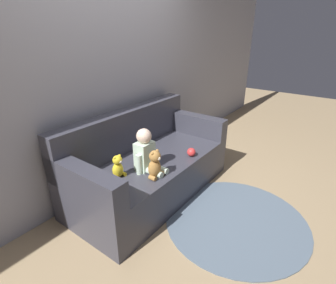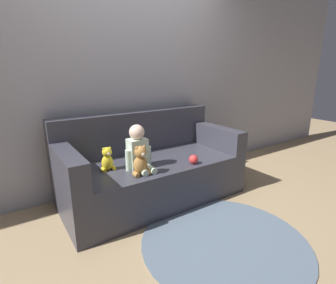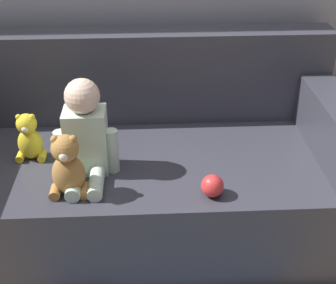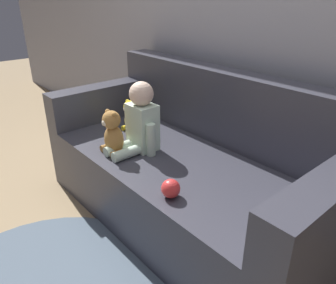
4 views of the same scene
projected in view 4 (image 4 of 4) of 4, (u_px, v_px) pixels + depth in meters
The scene contains 6 objects.
ground_plane at pixel (182, 215), 2.12m from camera, with size 12.00×12.00×0.00m, color #9E8460.
couch at pixel (189, 170), 2.02m from camera, with size 1.86×0.88×0.89m.
person_baby at pixel (140, 122), 1.94m from camera, with size 0.26×0.31×0.42m.
teddy_bear_brown at pixel (113, 134), 1.91m from camera, with size 0.16×0.12×0.27m.
plush_toy_side at pixel (131, 117), 2.22m from camera, with size 0.13×0.10×0.22m.
toy_ball at pixel (171, 189), 1.53m from camera, with size 0.09×0.09×0.09m.
Camera 4 is at (1.25, -1.19, 1.33)m, focal length 35.00 mm.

